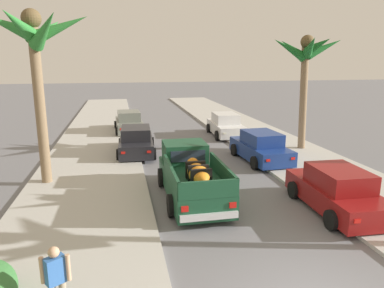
{
  "coord_description": "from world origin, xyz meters",
  "views": [
    {
      "loc": [
        -3.79,
        -5.27,
        5.06
      ],
      "look_at": [
        -0.51,
        10.58,
        1.2
      ],
      "focal_mm": 32.82,
      "sensor_mm": 36.0,
      "label": 1
    }
  ],
  "objects_px": {
    "car_left_mid": "(336,191)",
    "palm_tree_left_mid": "(36,44)",
    "pickup_truck": "(192,176)",
    "car_right_near": "(226,125)",
    "pedestrian": "(56,278)",
    "palm_tree_right_mid": "(306,58)",
    "car_left_near": "(136,142)",
    "car_left_far": "(129,123)",
    "car_right_far": "(261,147)"
  },
  "relations": [
    {
      "from": "car_left_mid",
      "to": "palm_tree_right_mid",
      "type": "distance_m",
      "value": 9.81
    },
    {
      "from": "palm_tree_right_mid",
      "to": "car_left_near",
      "type": "bearing_deg",
      "value": 174.83
    },
    {
      "from": "pickup_truck",
      "to": "pedestrian",
      "type": "bearing_deg",
      "value": -123.81
    },
    {
      "from": "car_left_near",
      "to": "palm_tree_left_mid",
      "type": "distance_m",
      "value": 7.49
    },
    {
      "from": "pickup_truck",
      "to": "car_right_near",
      "type": "height_order",
      "value": "pickup_truck"
    },
    {
      "from": "car_left_near",
      "to": "car_right_near",
      "type": "height_order",
      "value": "same"
    },
    {
      "from": "palm_tree_left_mid",
      "to": "car_left_near",
      "type": "bearing_deg",
      "value": 46.74
    },
    {
      "from": "car_left_far",
      "to": "car_right_far",
      "type": "distance_m",
      "value": 10.99
    },
    {
      "from": "palm_tree_right_mid",
      "to": "palm_tree_left_mid",
      "type": "bearing_deg",
      "value": -166.27
    },
    {
      "from": "pickup_truck",
      "to": "palm_tree_left_mid",
      "type": "height_order",
      "value": "palm_tree_left_mid"
    },
    {
      "from": "palm_tree_left_mid",
      "to": "palm_tree_right_mid",
      "type": "xyz_separation_m",
      "value": [
        13.24,
        3.23,
        -0.47
      ]
    },
    {
      "from": "palm_tree_left_mid",
      "to": "palm_tree_right_mid",
      "type": "relative_size",
      "value": 1.08
    },
    {
      "from": "pedestrian",
      "to": "car_right_far",
      "type": "bearing_deg",
      "value": 49.86
    },
    {
      "from": "palm_tree_left_mid",
      "to": "palm_tree_right_mid",
      "type": "height_order",
      "value": "palm_tree_left_mid"
    },
    {
      "from": "car_right_near",
      "to": "car_left_far",
      "type": "distance_m",
      "value": 6.96
    },
    {
      "from": "palm_tree_right_mid",
      "to": "car_right_near",
      "type": "bearing_deg",
      "value": 124.21
    },
    {
      "from": "pickup_truck",
      "to": "palm_tree_left_mid",
      "type": "distance_m",
      "value": 7.86
    },
    {
      "from": "car_left_mid",
      "to": "pedestrian",
      "type": "bearing_deg",
      "value": -157.21
    },
    {
      "from": "car_right_near",
      "to": "palm_tree_right_mid",
      "type": "relative_size",
      "value": 0.67
    },
    {
      "from": "car_right_near",
      "to": "palm_tree_left_mid",
      "type": "bearing_deg",
      "value": -142.3
    },
    {
      "from": "car_right_near",
      "to": "pedestrian",
      "type": "bearing_deg",
      "value": -117.39
    },
    {
      "from": "pickup_truck",
      "to": "palm_tree_left_mid",
      "type": "xyz_separation_m",
      "value": [
        -5.57,
        2.67,
        4.86
      ]
    },
    {
      "from": "pedestrian",
      "to": "pickup_truck",
      "type": "bearing_deg",
      "value": 56.19
    },
    {
      "from": "car_left_near",
      "to": "palm_tree_left_mid",
      "type": "height_order",
      "value": "palm_tree_left_mid"
    },
    {
      "from": "car_left_far",
      "to": "palm_tree_left_mid",
      "type": "relative_size",
      "value": 0.62
    },
    {
      "from": "pickup_truck",
      "to": "car_left_near",
      "type": "height_order",
      "value": "pickup_truck"
    },
    {
      "from": "car_left_mid",
      "to": "palm_tree_left_mid",
      "type": "xyz_separation_m",
      "value": [
        -10.16,
        4.93,
        4.96
      ]
    },
    {
      "from": "pickup_truck",
      "to": "palm_tree_right_mid",
      "type": "xyz_separation_m",
      "value": [
        7.67,
        5.9,
        4.4
      ]
    },
    {
      "from": "car_right_near",
      "to": "pickup_truck",
      "type": "bearing_deg",
      "value": -113.46
    },
    {
      "from": "car_right_far",
      "to": "palm_tree_right_mid",
      "type": "distance_m",
      "value": 5.81
    },
    {
      "from": "pickup_truck",
      "to": "car_left_far",
      "type": "height_order",
      "value": "pickup_truck"
    },
    {
      "from": "car_right_near",
      "to": "car_left_mid",
      "type": "xyz_separation_m",
      "value": [
        0.04,
        -12.75,
        0.0
      ]
    },
    {
      "from": "car_right_far",
      "to": "pedestrian",
      "type": "distance_m",
      "value": 12.99
    },
    {
      "from": "car_left_near",
      "to": "palm_tree_right_mid",
      "type": "height_order",
      "value": "palm_tree_right_mid"
    },
    {
      "from": "car_left_near",
      "to": "car_right_near",
      "type": "bearing_deg",
      "value": 30.76
    },
    {
      "from": "pickup_truck",
      "to": "car_left_far",
      "type": "distance_m",
      "value": 13.18
    },
    {
      "from": "pickup_truck",
      "to": "car_right_far",
      "type": "xyz_separation_m",
      "value": [
        4.47,
        4.1,
        -0.1
      ]
    },
    {
      "from": "pickup_truck",
      "to": "palm_tree_left_mid",
      "type": "relative_size",
      "value": 0.75
    },
    {
      "from": "car_right_near",
      "to": "car_left_far",
      "type": "relative_size",
      "value": 1.0
    },
    {
      "from": "pedestrian",
      "to": "car_left_far",
      "type": "bearing_deg",
      "value": 84.01
    },
    {
      "from": "palm_tree_right_mid",
      "to": "pickup_truck",
      "type": "bearing_deg",
      "value": -142.41
    },
    {
      "from": "palm_tree_left_mid",
      "to": "pedestrian",
      "type": "relative_size",
      "value": 4.39
    },
    {
      "from": "car_right_near",
      "to": "car_right_far",
      "type": "distance_m",
      "value": 6.39
    },
    {
      "from": "car_left_near",
      "to": "palm_tree_left_mid",
      "type": "bearing_deg",
      "value": -133.26
    },
    {
      "from": "car_left_far",
      "to": "pedestrian",
      "type": "distance_m",
      "value": 18.97
    },
    {
      "from": "car_right_near",
      "to": "palm_tree_right_mid",
      "type": "distance_m",
      "value": 7.14
    },
    {
      "from": "pickup_truck",
      "to": "car_right_near",
      "type": "xyz_separation_m",
      "value": [
        4.55,
        10.49,
        -0.1
      ]
    },
    {
      "from": "car_left_far",
      "to": "palm_tree_left_mid",
      "type": "xyz_separation_m",
      "value": [
        -3.65,
        -10.37,
        4.96
      ]
    },
    {
      "from": "car_right_far",
      "to": "car_left_mid",
      "type": "bearing_deg",
      "value": -88.88
    },
    {
      "from": "car_left_near",
      "to": "pedestrian",
      "type": "bearing_deg",
      "value": -99.82
    }
  ]
}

